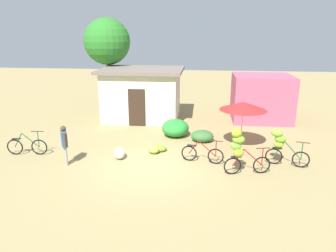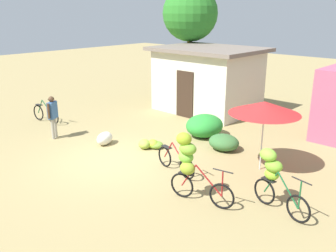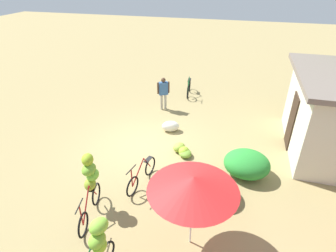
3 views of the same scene
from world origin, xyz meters
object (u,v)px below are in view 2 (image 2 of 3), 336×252
(bicycle_by_shop, at_px, (274,174))
(banana_pile_on_ground, at_px, (151,144))
(bicycle_leftmost, at_px, (46,114))
(tree_behind_building, at_px, (190,14))
(bicycle_center_loaded, at_px, (190,161))
(bicycle_near_pile, at_px, (175,161))
(building_low, at_px, (208,79))
(produce_sack, at_px, (105,138))
(market_umbrella, at_px, (265,108))
(person_vendor, at_px, (53,113))

(bicycle_by_shop, height_order, banana_pile_on_ground, bicycle_by_shop)
(bicycle_leftmost, bearing_deg, tree_behind_building, 80.24)
(bicycle_center_loaded, bearing_deg, bicycle_near_pile, 143.98)
(bicycle_center_loaded, bearing_deg, building_low, 124.21)
(building_low, height_order, tree_behind_building, tree_behind_building)
(bicycle_leftmost, bearing_deg, produce_sack, 0.44)
(building_low, relative_size, market_umbrella, 2.26)
(banana_pile_on_ground, height_order, produce_sack, produce_sack)
(market_umbrella, xyz_separation_m, bicycle_by_shop, (1.27, -1.74, -1.00))
(market_umbrella, height_order, bicycle_near_pile, market_umbrella)
(building_low, height_order, bicycle_by_shop, building_low)
(bicycle_center_loaded, relative_size, produce_sack, 2.45)
(tree_behind_building, relative_size, bicycle_leftmost, 3.41)
(market_umbrella, distance_m, person_vendor, 7.39)
(market_umbrella, xyz_separation_m, banana_pile_on_ground, (-3.55, -0.97, -1.72))
(market_umbrella, bearing_deg, person_vendor, -159.05)
(building_low, distance_m, tree_behind_building, 3.99)
(bicycle_by_shop, bearing_deg, bicycle_leftmost, -179.53)
(bicycle_leftmost, bearing_deg, building_low, 58.78)
(produce_sack, bearing_deg, bicycle_center_loaded, -12.00)
(bicycle_leftmost, height_order, banana_pile_on_ground, bicycle_leftmost)
(bicycle_center_loaded, xyz_separation_m, bicycle_by_shop, (1.65, 1.03, -0.14))
(tree_behind_building, xyz_separation_m, bicycle_center_loaded, (7.16, -8.60, -3.24))
(bicycle_center_loaded, distance_m, bicycle_by_shop, 1.95)
(bicycle_near_pile, bearing_deg, market_umbrella, 47.75)
(produce_sack, bearing_deg, bicycle_leftmost, -179.56)
(bicycle_by_shop, relative_size, produce_sack, 2.24)
(market_umbrella, distance_m, bicycle_leftmost, 9.16)
(market_umbrella, height_order, produce_sack, market_umbrella)
(bicycle_by_shop, xyz_separation_m, person_vendor, (-8.12, -0.88, 0.08))
(bicycle_leftmost, xyz_separation_m, bicycle_near_pile, (7.19, -0.01, -0.02))
(market_umbrella, xyz_separation_m, bicycle_leftmost, (-8.85, -1.82, -1.50))
(market_umbrella, height_order, banana_pile_on_ground, market_umbrella)
(tree_behind_building, xyz_separation_m, bicycle_leftmost, (-1.32, -7.65, -3.89))
(market_umbrella, height_order, person_vendor, market_umbrella)
(building_low, bearing_deg, bicycle_leftmost, -121.22)
(building_low, xyz_separation_m, bicycle_center_loaded, (4.78, -7.04, -0.45))
(tree_behind_building, distance_m, bicycle_near_pile, 10.41)
(tree_behind_building, relative_size, bicycle_by_shop, 3.62)
(bicycle_center_loaded, bearing_deg, bicycle_by_shop, 31.93)
(bicycle_by_shop, bearing_deg, produce_sack, -179.51)
(bicycle_near_pile, xyz_separation_m, bicycle_by_shop, (2.94, 0.10, 0.52))
(tree_behind_building, bearing_deg, bicycle_near_pile, -52.55)
(building_low, height_order, market_umbrella, building_low)
(market_umbrella, relative_size, bicycle_near_pile, 1.24)
(bicycle_center_loaded, bearing_deg, tree_behind_building, 129.77)
(building_low, bearing_deg, bicycle_by_shop, -43.01)
(bicycle_leftmost, xyz_separation_m, person_vendor, (2.01, -0.80, 0.58))
(bicycle_center_loaded, relative_size, banana_pile_on_ground, 1.93)
(banana_pile_on_ground, bearing_deg, market_umbrella, 15.35)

